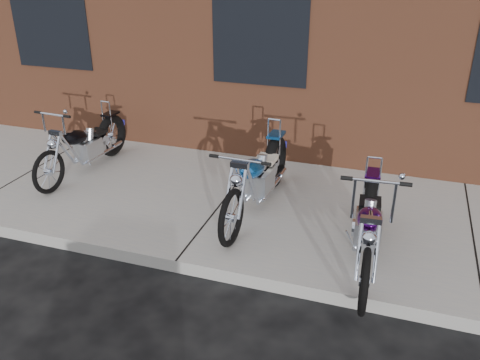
% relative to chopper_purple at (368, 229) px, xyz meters
% --- Properties ---
extents(ground, '(120.00, 120.00, 0.00)m').
position_rel_chopper_purple_xyz_m(ground, '(-1.88, -0.63, -0.54)').
color(ground, black).
rests_on(ground, ground).
extents(sidewalk, '(22.00, 3.00, 0.15)m').
position_rel_chopper_purple_xyz_m(sidewalk, '(-1.88, 0.87, -0.46)').
color(sidewalk, '#9B9B9B').
rests_on(sidewalk, ground).
extents(chopper_purple, '(0.52, 2.14, 1.20)m').
position_rel_chopper_purple_xyz_m(chopper_purple, '(0.00, 0.00, 0.00)').
color(chopper_purple, black).
rests_on(chopper_purple, sidewalk).
extents(chopper_blue, '(0.55, 2.26, 0.98)m').
position_rel_chopper_purple_xyz_m(chopper_blue, '(-1.40, 0.73, 0.02)').
color(chopper_blue, black).
rests_on(chopper_blue, sidewalk).
extents(chopper_third, '(0.50, 2.04, 1.03)m').
position_rel_chopper_purple_xyz_m(chopper_third, '(-4.09, 1.09, -0.02)').
color(chopper_third, black).
rests_on(chopper_third, sidewalk).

